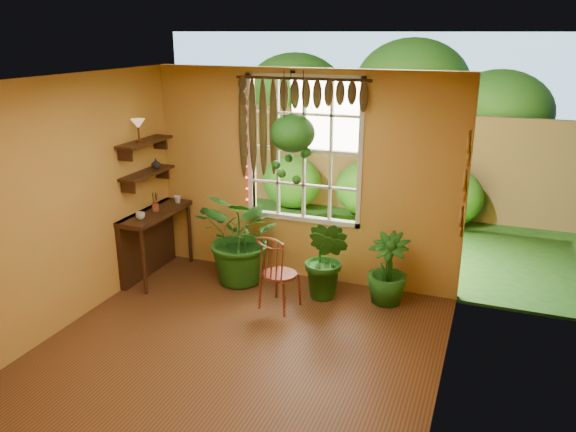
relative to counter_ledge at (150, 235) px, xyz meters
name	(u,v)px	position (x,y,z in m)	size (l,w,h in m)	color
floor	(226,364)	(1.91, -1.60, -0.55)	(4.50, 4.50, 0.00)	brown
ceiling	(215,84)	(1.91, -1.60, 2.15)	(4.50, 4.50, 0.00)	silver
wall_back	(303,178)	(1.91, 0.65, 0.80)	(4.00, 4.00, 0.00)	gold
wall_left	(47,212)	(-0.09, -1.60, 0.80)	(4.50, 4.50, 0.00)	gold
wall_right	(448,267)	(3.91, -1.60, 0.80)	(4.50, 4.50, 0.00)	gold
window	(304,150)	(1.91, 0.68, 1.15)	(1.52, 0.10, 1.86)	silver
valance_vine	(295,104)	(1.82, 0.56, 1.73)	(1.70, 0.12, 1.10)	#361F0E
string_lights	(246,143)	(1.15, 0.59, 1.20)	(0.03, 0.03, 1.54)	#FF2633
wall_plates	(465,186)	(3.89, 0.19, 1.00)	(0.04, 0.32, 1.10)	#FFF5D0
counter_ledge	(150,235)	(0.00, 0.00, 0.00)	(0.40, 1.20, 0.90)	#361F0E
shelf_lower	(147,173)	(0.03, 0.00, 0.85)	(0.25, 0.90, 0.04)	#361F0E
shelf_upper	(145,142)	(0.03, 0.00, 1.25)	(0.25, 0.90, 0.04)	#361F0E
backyard	(391,128)	(2.15, 5.27, 0.73)	(14.00, 10.00, 12.00)	#205016
windsor_chair	(279,284)	(1.95, -0.31, -0.24)	(0.48, 0.50, 1.07)	maroon
potted_plant_left	(243,238)	(1.28, 0.18, 0.07)	(1.12, 0.97, 1.25)	#154C14
potted_plant_mid	(327,259)	(2.40, 0.12, -0.04)	(0.57, 0.46, 1.03)	#154C14
potted_plant_right	(388,269)	(3.11, 0.28, -0.12)	(0.49, 0.49, 0.87)	#154C14
hanging_basket	(293,138)	(1.91, 0.25, 1.38)	(0.53, 0.53, 1.30)	black
cup_a	(140,216)	(0.13, -0.35, 0.39)	(0.11, 0.11, 0.09)	silver
cup_b	(178,199)	(0.19, 0.42, 0.40)	(0.10, 0.10, 0.09)	beige
brush_jar	(155,202)	(0.11, 0.01, 0.47)	(0.08, 0.08, 0.31)	brown
shelf_vase	(156,163)	(0.04, 0.20, 0.93)	(0.12, 0.12, 0.13)	#B2AD99
tiffany_lamp	(138,125)	(0.05, -0.13, 1.48)	(0.17, 0.17, 0.29)	brown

